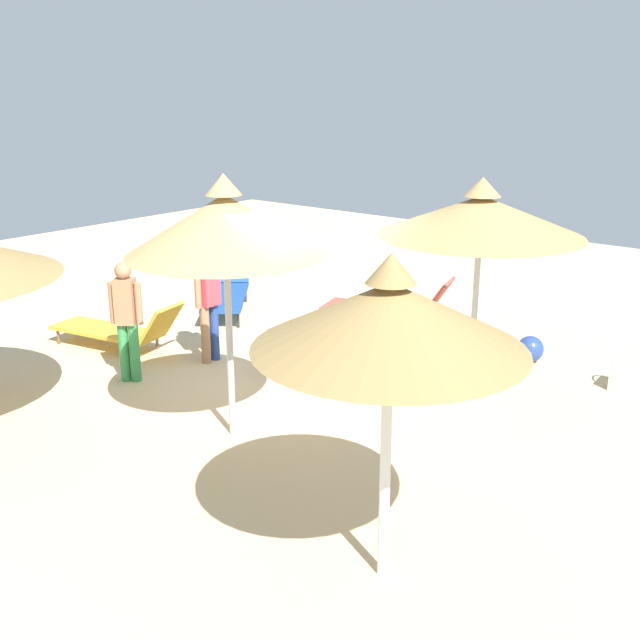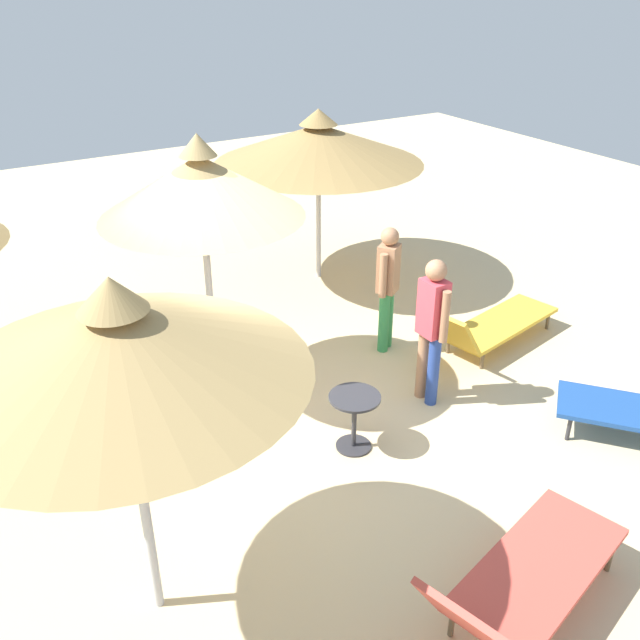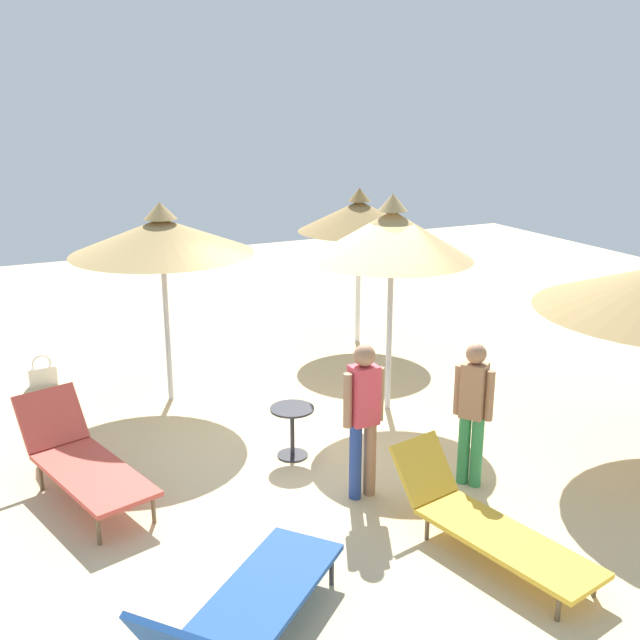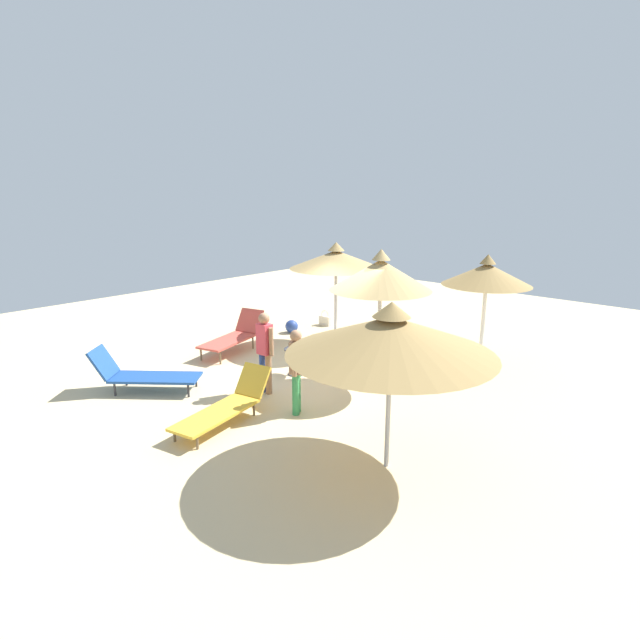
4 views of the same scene
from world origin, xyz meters
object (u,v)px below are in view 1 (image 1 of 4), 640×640
(person_standing_center, at_px, (127,316))
(side_table_round, at_px, (285,345))
(person_standing_far_right, at_px, (208,296))
(handbag, at_px, (618,375))
(parasol_umbrella_far_right, at_px, (225,225))
(beach_ball, at_px, (530,349))
(parasol_umbrella_front, at_px, (481,216))
(lounge_chair_back, at_px, (391,307))
(lounge_chair_edge, at_px, (120,329))
(parasol_umbrella_near_left, at_px, (390,316))
(lounge_chair_near_right, at_px, (227,288))

(person_standing_center, height_order, side_table_round, person_standing_center)
(person_standing_far_right, height_order, handbag, person_standing_far_right)
(parasol_umbrella_far_right, distance_m, person_standing_center, 2.62)
(person_standing_center, bearing_deg, beach_ball, -43.56)
(parasol_umbrella_front, bearing_deg, lounge_chair_back, 55.24)
(lounge_chair_edge, height_order, side_table_round, lounge_chair_edge)
(parasol_umbrella_near_left, bearing_deg, lounge_chair_edge, 72.08)
(lounge_chair_edge, bearing_deg, parasol_umbrella_near_left, -107.92)
(lounge_chair_back, bearing_deg, side_table_round, 177.01)
(lounge_chair_near_right, bearing_deg, lounge_chair_back, -76.42)
(parasol_umbrella_front, bearing_deg, lounge_chair_edge, 108.42)
(lounge_chair_near_right, height_order, person_standing_far_right, person_standing_far_right)
(parasol_umbrella_near_left, height_order, beach_ball, parasol_umbrella_near_left)
(side_table_round, bearing_deg, lounge_chair_near_right, 59.78)
(parasol_umbrella_front, distance_m, lounge_chair_near_right, 5.52)
(person_standing_center, bearing_deg, parasol_umbrella_far_right, -96.94)
(person_standing_far_right, bearing_deg, lounge_chair_edge, 109.95)
(lounge_chair_edge, distance_m, person_standing_center, 1.41)
(parasol_umbrella_near_left, height_order, lounge_chair_edge, parasol_umbrella_near_left)
(parasol_umbrella_front, xyz_separation_m, lounge_chair_edge, (-1.61, 4.84, -1.96))
(lounge_chair_back, bearing_deg, person_standing_center, 157.75)
(lounge_chair_back, height_order, side_table_round, lounge_chair_back)
(lounge_chair_edge, relative_size, beach_ball, 5.89)
(lounge_chair_near_right, distance_m, beach_ball, 5.23)
(parasol_umbrella_front, relative_size, lounge_chair_edge, 1.24)
(lounge_chair_near_right, relative_size, person_standing_far_right, 1.23)
(lounge_chair_back, relative_size, lounge_chair_edge, 0.96)
(lounge_chair_edge, height_order, person_standing_far_right, person_standing_far_right)
(beach_ball, bearing_deg, person_standing_far_right, 128.76)
(person_standing_far_right, xyz_separation_m, beach_ball, (2.81, -3.50, -0.77))
(parasol_umbrella_near_left, xyz_separation_m, lounge_chair_near_right, (4.36, 6.25, -1.77))
(handbag, bearing_deg, person_standing_center, 127.08)
(beach_ball, bearing_deg, parasol_umbrella_far_right, 159.15)
(lounge_chair_near_right, xyz_separation_m, side_table_round, (-1.63, -2.80, 0.03))
(parasol_umbrella_far_right, bearing_deg, lounge_chair_edge, 74.22)
(parasol_umbrella_far_right, relative_size, lounge_chair_near_right, 1.40)
(lounge_chair_back, xyz_separation_m, beach_ball, (0.18, -2.22, -0.24))
(lounge_chair_back, xyz_separation_m, handbag, (0.01, -3.49, -0.26))
(side_table_round, bearing_deg, parasol_umbrella_front, -70.45)
(person_standing_center, distance_m, person_standing_far_right, 1.19)
(parasol_umbrella_front, distance_m, handbag, 2.92)
(handbag, bearing_deg, side_table_round, 123.12)
(lounge_chair_back, bearing_deg, parasol_umbrella_near_left, -146.72)
(person_standing_far_right, bearing_deg, beach_ball, -51.24)
(side_table_round, relative_size, beach_ball, 1.63)
(lounge_chair_back, bearing_deg, beach_ball, -85.43)
(handbag, bearing_deg, parasol_umbrella_near_left, 178.18)
(lounge_chair_back, relative_size, beach_ball, 5.65)
(parasol_umbrella_far_right, xyz_separation_m, side_table_round, (1.72, 0.73, -1.94))
(lounge_chair_near_right, relative_size, beach_ball, 5.51)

